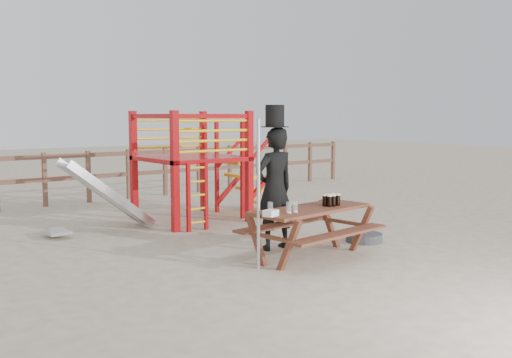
% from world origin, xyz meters
% --- Properties ---
extents(ground, '(60.00, 60.00, 0.00)m').
position_xyz_m(ground, '(0.00, 0.00, 0.00)').
color(ground, '#C6B49A').
rests_on(ground, ground).
extents(back_fence, '(15.09, 0.09, 1.20)m').
position_xyz_m(back_fence, '(0.00, 7.00, 0.74)').
color(back_fence, brown).
rests_on(back_fence, ground).
extents(playground_fort, '(4.71, 1.84, 2.10)m').
position_xyz_m(playground_fort, '(0.12, 3.58, 1.07)').
color(playground_fort, '#A80B0F').
rests_on(playground_fort, ground).
extents(picnic_table, '(1.98, 1.47, 0.72)m').
position_xyz_m(picnic_table, '(0.01, 0.04, 0.45)').
color(picnic_table, brown).
rests_on(picnic_table, ground).
extents(man_with_hat, '(0.68, 0.45, 2.17)m').
position_xyz_m(man_with_hat, '(-0.07, 0.76, 0.97)').
color(man_with_hat, black).
rests_on(man_with_hat, ground).
extents(metal_pole, '(0.04, 0.04, 1.97)m').
position_xyz_m(metal_pole, '(-0.94, 0.02, 0.99)').
color(metal_pole, '#B2B2B7').
rests_on(metal_pole, ground).
extents(parasol_base, '(0.58, 0.58, 0.25)m').
position_xyz_m(parasol_base, '(1.40, 0.28, 0.07)').
color(parasol_base, '#39393E').
rests_on(parasol_base, ground).
extents(paper_bag, '(0.21, 0.19, 0.08)m').
position_xyz_m(paper_bag, '(-0.86, -0.13, 0.76)').
color(paper_bag, white).
rests_on(paper_bag, picnic_table).
extents(stout_pints, '(0.27, 0.18, 0.17)m').
position_xyz_m(stout_pints, '(0.36, -0.01, 0.80)').
color(stout_pints, black).
rests_on(stout_pints, picnic_table).
extents(empty_glasses, '(0.38, 0.22, 0.15)m').
position_xyz_m(empty_glasses, '(-0.55, -0.05, 0.79)').
color(empty_glasses, silver).
rests_on(empty_glasses, picnic_table).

